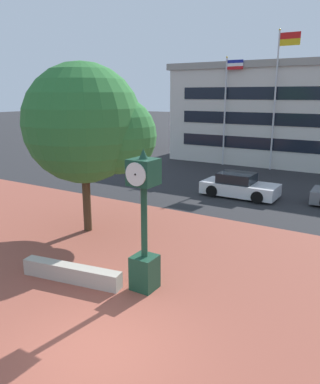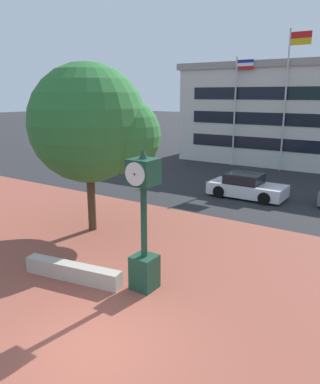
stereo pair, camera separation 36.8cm
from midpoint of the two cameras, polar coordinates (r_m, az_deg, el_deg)
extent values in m
plane|color=#262628|center=(9.11, -10.59, -22.18)|extent=(200.00, 200.00, 0.00)
cube|color=brown|center=(11.08, -0.08, -14.72)|extent=(44.00, 13.86, 0.01)
cube|color=#ADA393|center=(11.89, -13.99, -11.70)|extent=(3.22, 0.95, 0.50)
cube|color=#19422D|center=(11.06, -3.28, -11.91)|extent=(0.66, 0.66, 0.99)
cylinder|color=#19422D|center=(10.47, -3.40, -4.42)|extent=(0.18, 0.18, 2.06)
cube|color=#19422D|center=(10.11, -3.51, 3.00)|extent=(0.71, 0.71, 0.70)
cylinder|color=white|center=(10.41, -2.34, 3.35)|extent=(0.62, 0.03, 0.62)
sphere|color=black|center=(10.42, -2.28, 3.36)|extent=(0.05, 0.05, 0.05)
cylinder|color=white|center=(9.82, -4.75, 2.64)|extent=(0.62, 0.03, 0.62)
sphere|color=black|center=(9.81, -4.82, 2.62)|extent=(0.05, 0.05, 0.05)
cone|color=#19422D|center=(10.03, -3.56, 5.72)|extent=(0.25, 0.25, 0.27)
cylinder|color=#42301E|center=(15.59, -11.56, -1.11)|extent=(0.32, 0.32, 2.60)
sphere|color=#2D7033|center=(15.09, -12.14, 9.98)|extent=(4.57, 4.57, 4.57)
sphere|color=#2D7033|center=(14.89, -6.99, 8.37)|extent=(2.97, 2.97, 2.97)
cube|color=silver|center=(21.03, 11.34, 0.51)|extent=(4.02, 1.83, 0.64)
cube|color=black|center=(20.98, 10.91, 2.06)|extent=(1.85, 1.57, 0.56)
cylinder|color=black|center=(21.48, 15.23, 0.23)|extent=(0.64, 0.22, 0.64)
cylinder|color=black|center=(19.90, 13.82, -0.79)|extent=(0.64, 0.22, 0.64)
cylinder|color=black|center=(22.27, 9.10, 1.06)|extent=(0.64, 0.22, 0.64)
cylinder|color=black|center=(20.75, 7.29, 0.14)|extent=(0.64, 0.22, 0.64)
cylinder|color=silver|center=(30.04, 9.29, 11.55)|extent=(0.12, 0.12, 7.97)
sphere|color=gold|center=(30.12, 9.62, 19.25)|extent=(0.14, 0.14, 0.14)
cube|color=navy|center=(29.85, 10.84, 18.62)|extent=(1.21, 0.02, 0.23)
cube|color=white|center=(29.83, 10.81, 18.19)|extent=(1.21, 0.02, 0.23)
cube|color=red|center=(29.82, 10.79, 17.75)|extent=(1.21, 0.02, 0.23)
cylinder|color=silver|center=(28.79, 16.39, 12.63)|extent=(0.12, 0.12, 9.56)
sphere|color=gold|center=(29.09, 17.12, 22.19)|extent=(0.14, 0.14, 0.14)
cube|color=red|center=(28.85, 18.55, 21.31)|extent=(1.34, 0.02, 0.42)
cube|color=gold|center=(28.80, 18.48, 20.47)|extent=(1.34, 0.02, 0.42)
camera|label=1|loc=(0.18, -91.01, -0.26)|focal=35.69mm
camera|label=2|loc=(0.18, 88.99, 0.26)|focal=35.69mm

